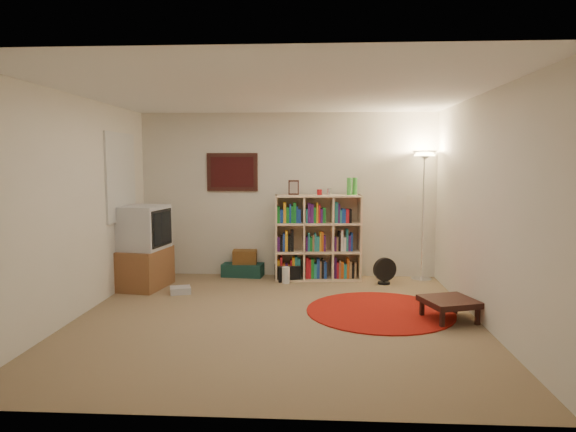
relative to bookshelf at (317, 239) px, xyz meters
name	(u,v)px	position (x,y,z in m)	size (l,w,h in m)	color
room	(271,207)	(-0.50, -1.94, 0.64)	(4.54, 4.54, 2.54)	#826A4C
bookshelf	(317,239)	(0.00, 0.00, 0.00)	(1.29, 0.46, 1.52)	#FFD8AA
floor_lamp	(424,173)	(1.56, 0.02, 0.98)	(0.48, 0.48, 1.92)	white
floor_fan	(385,271)	(0.98, -0.26, -0.42)	(0.34, 0.23, 0.39)	black
tv_stand	(144,248)	(-2.40, -0.65, -0.06)	(0.67, 0.87, 1.15)	brown
dvd_box	(180,290)	(-1.82, -0.94, -0.57)	(0.32, 0.29, 0.09)	silver
suitcase	(244,269)	(-1.13, 0.19, -0.52)	(0.66, 0.46, 0.20)	#143730
wicker_basket	(245,257)	(-1.10, 0.15, -0.31)	(0.38, 0.28, 0.21)	#5A3616
duffel_bag	(288,273)	(-0.43, -0.08, -0.50)	(0.40, 0.36, 0.23)	black
paper_towel	(286,275)	(-0.44, -0.28, -0.50)	(0.13, 0.13, 0.24)	white
red_rug	(380,311)	(0.75, -1.64, -0.61)	(1.73, 1.73, 0.02)	maroon
side_table	(449,302)	(1.48, -1.93, -0.41)	(0.67, 0.67, 0.25)	black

